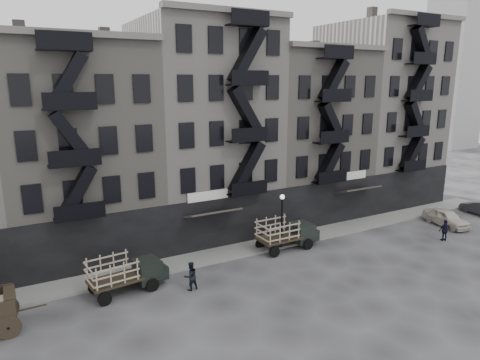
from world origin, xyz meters
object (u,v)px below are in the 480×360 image
stake_truck_west (126,271)px  pedestrian_mid (191,276)px  car_far (480,208)px  car_east (446,218)px  policeman (445,230)px  stake_truck_east (287,231)px

stake_truck_west → pedestrian_mid: (3.50, -1.67, -0.45)m
car_far → pedestrian_mid: 30.02m
pedestrian_mid → car_east: bearing=173.6°
car_far → policeman: 9.51m
stake_truck_west → car_east: size_ratio=1.13×
pedestrian_mid → policeman: pedestrian_mid is taller
stake_truck_west → car_far: size_ratio=1.28×
stake_truck_west → car_east: stake_truck_west is taller
car_east → policeman: size_ratio=2.49×
stake_truck_west → policeman: 24.72m
stake_truck_east → car_far: bearing=-5.6°
car_far → stake_truck_west: bearing=3.8°
stake_truck_east → pedestrian_mid: stake_truck_east is taller
car_east → car_far: (5.73, 0.49, -0.11)m
policeman → pedestrian_mid: bearing=12.2°
pedestrian_mid → policeman: size_ratio=1.04×
stake_truck_west → car_east: (27.78, -1.52, -0.61)m
stake_truck_west → car_east: bearing=-9.9°
stake_truck_west → stake_truck_east: bearing=-2.6°
stake_truck_west → policeman: stake_truck_west is taller
stake_truck_east → policeman: stake_truck_east is taller
policeman → stake_truck_east: bearing=-3.4°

